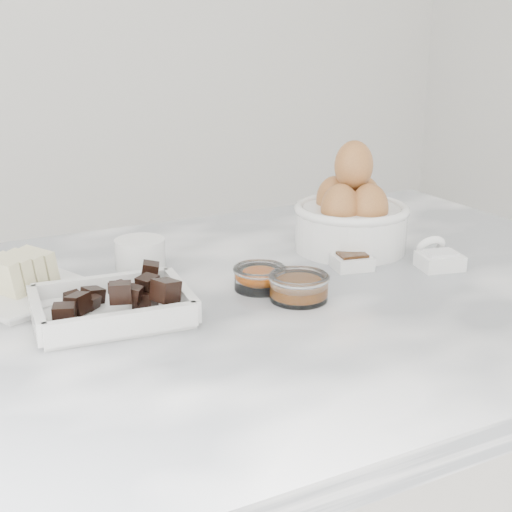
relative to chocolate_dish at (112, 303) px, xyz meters
The scene contains 9 objects.
marble_slab 0.20m from the chocolate_dish, ahead, with size 1.20×0.80×0.04m, color white.
chocolate_dish is the anchor object (origin of this frame).
butter_plate 0.15m from the chocolate_dish, 124.02° to the left, with size 0.20×0.20×0.06m.
sugar_ramekin 0.19m from the chocolate_dish, 60.97° to the left, with size 0.07×0.07×0.04m.
egg_bowl 0.44m from the chocolate_dish, 13.40° to the left, with size 0.18×0.18×0.18m.
honey_bowl 0.24m from the chocolate_dish, 11.87° to the right, with size 0.08×0.08×0.04m.
zest_bowl 0.21m from the chocolate_dish, ahead, with size 0.07×0.07×0.03m.
vanilla_spoon 0.38m from the chocolate_dish, ahead, with size 0.06×0.08×0.04m.
salt_spoon 0.49m from the chocolate_dish, ahead, with size 0.07×0.09×0.05m.
Camera 1 is at (-0.42, -0.81, 1.29)m, focal length 50.00 mm.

